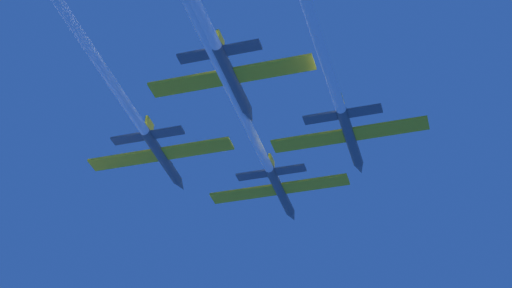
{
  "coord_description": "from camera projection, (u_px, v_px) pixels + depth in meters",
  "views": [
    {
      "loc": [
        22.87,
        -94.39,
        -58.67
      ],
      "look_at": [
        0.1,
        -12.45,
        -0.14
      ],
      "focal_mm": 59.1,
      "sensor_mm": 36.0,
      "label": 1
    }
  ],
  "objects": [
    {
      "name": "jet_left_wing",
      "position": [
        114.0,
        86.0,
        94.34
      ],
      "size": [
        18.77,
        55.08,
        3.11
      ],
      "color": "#4C5660"
    },
    {
      "name": "jet_lead",
      "position": [
        249.0,
        127.0,
        100.76
      ],
      "size": [
        18.77,
        56.16,
        3.11
      ],
      "color": "#4C5660"
    },
    {
      "name": "jet_right_wing",
      "position": [
        321.0,
        48.0,
        87.35
      ],
      "size": [
        18.77,
        59.5,
        3.11
      ],
      "color": "#4C5660"
    }
  ]
}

